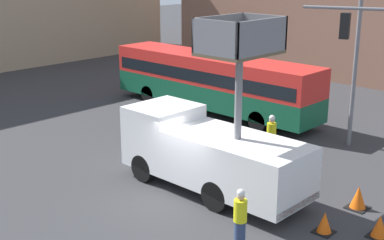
# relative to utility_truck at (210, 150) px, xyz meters

# --- Properties ---
(ground_plane) EXTENTS (120.00, 120.00, 0.00)m
(ground_plane) POSITION_rel_utility_truck_xyz_m (-1.24, 0.25, -1.52)
(ground_plane) COLOR #333335
(utility_truck) EXTENTS (2.47, 7.01, 6.12)m
(utility_truck) POSITION_rel_utility_truck_xyz_m (0.00, 0.00, 0.00)
(utility_truck) COLOR white
(utility_truck) RESTS_ON ground_plane
(city_bus) EXTENTS (2.47, 12.46, 3.02)m
(city_bus) POSITION_rel_utility_truck_xyz_m (7.76, 6.77, 0.25)
(city_bus) COLOR #145638
(city_bus) RESTS_ON ground_plane
(traffic_light_pole) EXTENTS (3.90, 3.65, 6.35)m
(traffic_light_pole) POSITION_rel_utility_truck_xyz_m (6.56, -1.64, 2.80)
(traffic_light_pole) COLOR slate
(traffic_light_pole) RESTS_ON ground_plane
(road_worker_near_truck) EXTENTS (0.38, 0.38, 1.79)m
(road_worker_near_truck) POSITION_rel_utility_truck_xyz_m (-2.34, -3.22, -0.63)
(road_worker_near_truck) COLOR navy
(road_worker_near_truck) RESTS_ON ground_plane
(road_worker_directing) EXTENTS (0.38, 0.38, 1.85)m
(road_worker_directing) POSITION_rel_utility_truck_xyz_m (4.07, 0.30, -0.59)
(road_worker_directing) COLOR navy
(road_worker_directing) RESTS_ON ground_plane
(traffic_cone_near_truck) EXTENTS (0.67, 0.67, 0.77)m
(traffic_cone_near_truck) POSITION_rel_utility_truck_xyz_m (2.29, -4.45, -1.16)
(traffic_cone_near_truck) COLOR black
(traffic_cone_near_truck) RESTS_ON ground_plane
(traffic_cone_mid_road) EXTENTS (0.57, 0.57, 0.65)m
(traffic_cone_mid_road) POSITION_rel_utility_truck_xyz_m (0.08, -4.51, -1.22)
(traffic_cone_mid_road) COLOR black
(traffic_cone_mid_road) RESTS_ON ground_plane
(traffic_cone_far_side) EXTENTS (0.60, 0.60, 0.69)m
(traffic_cone_far_side) POSITION_rel_utility_truck_xyz_m (0.94, -5.81, -1.20)
(traffic_cone_far_side) COLOR black
(traffic_cone_far_side) RESTS_ON ground_plane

